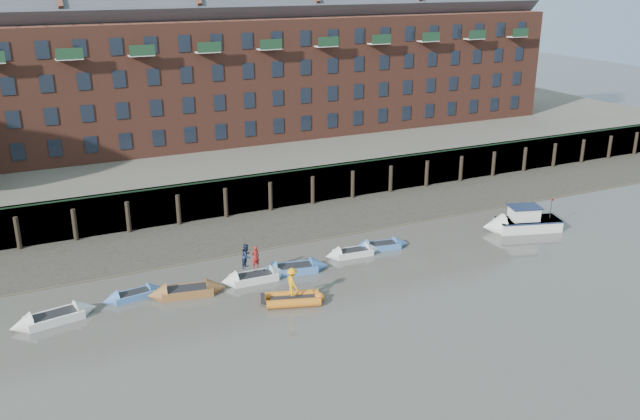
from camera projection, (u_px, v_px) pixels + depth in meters
ground at (378, 330)px, 39.09m from camera, size 220.00×220.00×0.00m
foreshore at (265, 229)px, 54.40m from camera, size 110.00×8.00×0.50m
mud_band at (281, 243)px, 51.51m from camera, size 110.00×1.60×0.10m
river_wall at (246, 195)px, 57.59m from camera, size 110.00×1.23×3.30m
bank_terrace at (201, 157)px, 69.18m from camera, size 110.00×28.00×3.20m
apartment_terrace at (191, 44)px, 66.29m from camera, size 80.60×15.56×20.98m
rowboat_0 at (54, 317)px, 39.92m from camera, size 5.19×2.30×1.46m
rowboat_1 at (133, 295)px, 42.81m from camera, size 4.06×1.63×1.15m
rowboat_2 at (187, 291)px, 43.17m from camera, size 5.18×2.28×1.45m
rowboat_3 at (254, 277)px, 45.16m from camera, size 4.82×1.54×1.39m
rowboat_4 at (294, 269)px, 46.49m from camera, size 5.08×2.31×1.42m
rowboat_5 at (353, 252)px, 49.24m from camera, size 4.40×1.59×1.25m
rowboat_6 at (381, 246)px, 50.45m from camera, size 4.43×1.95×1.24m
rib_tender at (295, 299)px, 42.15m from camera, size 3.78×2.65×0.64m
motor_launch at (516, 223)px, 53.81m from camera, size 6.59×3.77×2.58m
person_rower_a at (255, 257)px, 44.69m from camera, size 0.60×0.42×1.57m
person_rower_b at (247, 256)px, 44.74m from camera, size 1.03×1.03×1.69m
person_rib_crew at (292, 282)px, 41.64m from camera, size 0.71×1.19×1.80m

